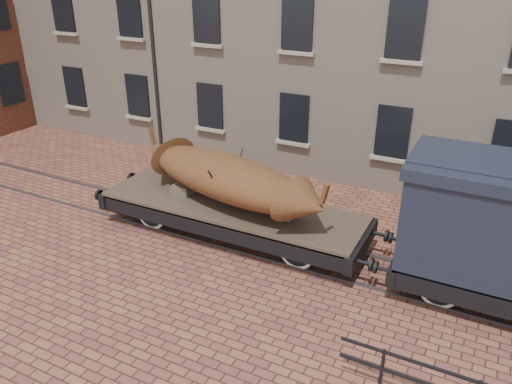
% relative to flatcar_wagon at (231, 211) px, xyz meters
% --- Properties ---
extents(ground, '(90.00, 90.00, 0.00)m').
position_rel_flatcar_wagon_xyz_m(ground, '(2.29, 0.00, -0.81)').
color(ground, brown).
extents(rail_track, '(30.00, 1.52, 0.06)m').
position_rel_flatcar_wagon_xyz_m(rail_track, '(2.29, 0.00, -0.78)').
color(rail_track, '#59595E').
rests_on(rail_track, ground).
extents(flatcar_wagon, '(8.61, 2.33, 1.30)m').
position_rel_flatcar_wagon_xyz_m(flatcar_wagon, '(0.00, 0.00, 0.00)').
color(flatcar_wagon, brown).
rests_on(flatcar_wagon, ground).
extents(iron_boat, '(6.58, 3.15, 1.59)m').
position_rel_flatcar_wagon_xyz_m(iron_boat, '(-0.12, 0.00, 1.02)').
color(iron_boat, brown).
rests_on(iron_boat, flatcar_wagon).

